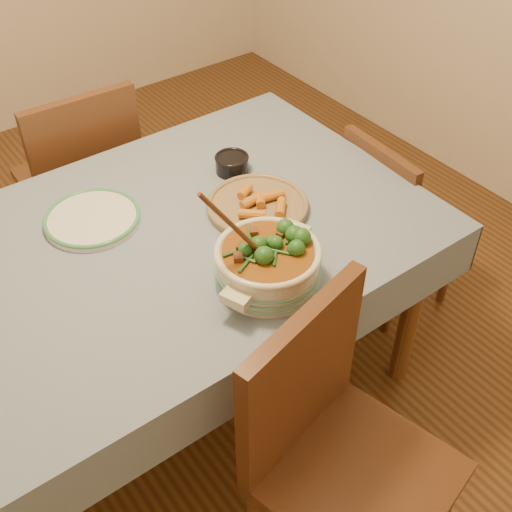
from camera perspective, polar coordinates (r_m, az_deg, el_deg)
The scene contains 9 objects.
floor at distance 2.50m, azimuth -6.87°, elevation -11.86°, with size 4.50×4.50×0.00m, color #4A2915.
dining_table at distance 2.01m, azimuth -8.38°, elevation -0.56°, with size 1.68×1.08×0.76m.
stew_casserole at distance 1.74m, azimuth 1.03°, elevation -0.54°, with size 0.37×0.37×0.35m.
white_plate at distance 2.05m, azimuth -14.35°, elevation 3.25°, with size 0.37×0.37×0.03m.
condiment_bowl at distance 2.20m, azimuth -2.16°, elevation 8.28°, with size 0.13×0.13×0.06m.
fried_plate at distance 2.03m, azimuth 0.12°, elevation 4.63°, with size 0.38×0.38×0.05m.
chair_far at distance 2.69m, azimuth -15.07°, elevation 6.77°, with size 0.45×0.45×0.92m.
chair_near at distance 1.74m, azimuth 6.81°, elevation -16.32°, with size 0.53×0.53×0.95m.
chair_right at distance 2.56m, azimuth 11.78°, elevation 3.42°, with size 0.39×0.39×0.80m.
Camera 1 is at (-0.64, -1.35, 2.01)m, focal length 45.00 mm.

